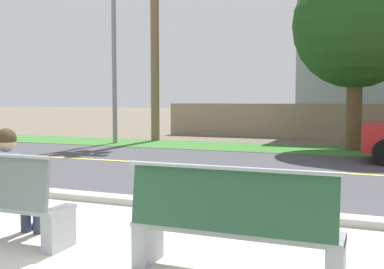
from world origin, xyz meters
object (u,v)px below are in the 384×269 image
Objects in this scene: streetlamp at (117,27)px; shade_tree_far_left at (361,15)px; bench_right at (233,227)px; seated_person_blue at (13,180)px.

shade_tree_far_left is (8.13, 0.44, -0.06)m from streetlamp.
shade_tree_far_left is at bearing 86.64° from bench_right.
seated_person_blue is 12.07m from streetlamp.
seated_person_blue is at bearing -64.81° from streetlamp.
seated_person_blue is (-2.56, 0.17, 0.22)m from bench_right.
bench_right is 11.67m from shade_tree_far_left.
shade_tree_far_left reaches higher than seated_person_blue.
streetlamp is at bearing 115.19° from seated_person_blue.
bench_right is 13.52m from streetlamp.
streetlamp is 8.14m from shade_tree_far_left.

